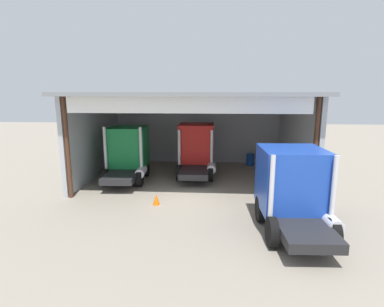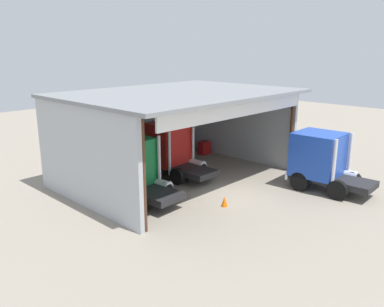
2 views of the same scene
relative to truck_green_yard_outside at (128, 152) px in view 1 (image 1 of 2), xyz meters
name	(u,v)px [view 1 (image 1 of 2)]	position (x,y,z in m)	size (l,w,h in m)	color
ground_plane	(188,201)	(4.17, -3.77, -1.78)	(80.00, 80.00, 0.00)	gray
workshop_shed	(194,119)	(4.17, 1.65, 2.02)	(13.69, 10.12, 5.55)	#ADB2B7
truck_green_yard_outside	(128,152)	(0.00, 0.00, 0.00)	(2.73, 4.84, 3.53)	#197F3D
truck_red_right_bay	(197,149)	(4.33, 1.46, 0.00)	(2.49, 4.92, 3.43)	red
truck_blue_center_bay	(293,187)	(8.67, -6.70, 0.01)	(2.75, 4.78, 3.35)	#1E47B7
oil_drum	(250,159)	(8.32, 4.47, -1.33)	(0.58, 0.58, 0.89)	#194CB2
tool_cart	(271,162)	(9.75, 3.46, -1.28)	(0.90, 0.60, 1.00)	red
traffic_cone	(156,199)	(2.64, -4.38, -1.50)	(0.36, 0.36, 0.56)	orange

